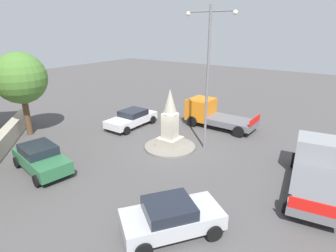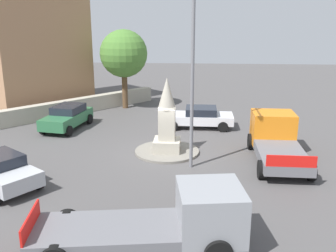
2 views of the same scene
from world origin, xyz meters
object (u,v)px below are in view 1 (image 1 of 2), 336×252
Objects in this scene: truck_grey_waiting at (315,166)px; tree_near_wall at (20,78)px; car_silver_parked_left at (171,217)px; streetlamp at (208,68)px; truck_orange_far_side at (212,114)px; car_white_near_island at (132,118)px; monument at (170,122)px; car_green_passing at (41,158)px.

tree_near_wall is (-18.50, -4.73, 3.24)m from truck_grey_waiting.
streetlamp is at bearing 109.39° from car_silver_parked_left.
truck_orange_far_side is at bearing 110.58° from streetlamp.
tree_near_wall is at bearing -165.67° from truck_grey_waiting.
tree_near_wall is at bearing -131.75° from car_white_near_island.
streetlamp is at bearing 174.93° from truck_grey_waiting.
truck_grey_waiting is at bearing 4.65° from monument.
tree_near_wall is (-10.27, -9.55, 3.19)m from truck_orange_far_side.
truck_grey_waiting is at bearing 30.36° from car_green_passing.
streetlamp is at bearing -3.28° from car_white_near_island.
streetlamp is 10.90m from car_green_passing.
streetlamp reaches higher than car_green_passing.
car_silver_parked_left is at bearing 0.32° from car_green_passing.
truck_grey_waiting is at bearing -30.36° from truck_orange_far_side.
tree_near_wall is (-5.09, -5.71, 3.48)m from car_white_near_island.
car_silver_parked_left is at bearing -117.80° from truck_grey_waiting.
car_green_passing is at bearing -126.71° from streetlamp.
car_green_passing is 8.39m from car_white_near_island.
car_green_passing is (-5.94, -7.96, -4.49)m from streetlamp.
truck_grey_waiting reaches higher than car_white_near_island.
car_white_near_island is 0.68× the size of truck_grey_waiting.
streetlamp reaches higher than monument.
car_silver_parked_left is 0.63× the size of truck_grey_waiting.
truck_grey_waiting is (12.58, 7.37, 0.18)m from car_green_passing.
truck_grey_waiting is (13.41, -0.98, 0.24)m from car_white_near_island.
tree_near_wall reaches higher than car_silver_parked_left.
monument is 0.58× the size of truck_grey_waiting.
streetlamp reaches higher than car_silver_parked_left.
car_green_passing is at bearing -179.68° from car_silver_parked_left.
car_white_near_island is 0.74× the size of tree_near_wall.
tree_near_wall is (-14.64, 2.59, 3.45)m from car_silver_parked_left.
car_green_passing is 0.66× the size of truck_grey_waiting.
truck_orange_far_side is (-4.37, 12.15, 0.26)m from car_silver_parked_left.
streetlamp is 1.60× the size of truck_orange_far_side.
truck_grey_waiting is (6.65, -0.59, -4.31)m from streetlamp.
car_white_near_island is (-0.83, 8.35, -0.07)m from car_green_passing.
truck_grey_waiting is 1.09× the size of tree_near_wall.
streetlamp is (1.89, 1.28, 3.44)m from monument.
car_white_near_island is at bearing 139.01° from car_silver_parked_left.
car_white_near_island is at bearing 95.68° from car_green_passing.
truck_grey_waiting reaches higher than car_silver_parked_left.
monument is 8.61m from truck_grey_waiting.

